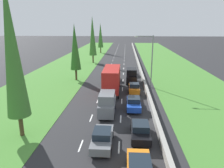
{
  "coord_description": "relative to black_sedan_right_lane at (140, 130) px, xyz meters",
  "views": [
    {
      "loc": [
        2.22,
        -1.98,
        10.66
      ],
      "look_at": [
        0.05,
        31.35,
        1.35
      ],
      "focal_mm": 34.12,
      "sensor_mm": 36.0,
      "label": 1
    }
  ],
  "objects": [
    {
      "name": "grass_verge_right",
      "position": [
        10.61,
        43.24,
        -0.79
      ],
      "size": [
        14.0,
        140.0,
        0.04
      ],
      "primitive_type": "cube",
      "color": "#478433",
      "rests_on": "ground"
    },
    {
      "name": "black_sedan_right_lane",
      "position": [
        0.0,
        0.0,
        0.0
      ],
      "size": [
        1.82,
        4.5,
        1.64
      ],
      "color": "black",
      "rests_on": "ground"
    },
    {
      "name": "poplar_tree_nearest",
      "position": [
        -11.71,
        -0.26,
        7.73
      ],
      "size": [
        2.17,
        2.17,
        14.99
      ],
      "color": "#4C3823",
      "rests_on": "ground"
    },
    {
      "name": "black_van_right_lane",
      "position": [
        -0.4,
        20.32,
        0.59
      ],
      "size": [
        1.96,
        4.9,
        2.82
      ],
      "color": "black",
      "rests_on": "ground"
    },
    {
      "name": "ground_plane",
      "position": [
        -3.74,
        43.24,
        -0.81
      ],
      "size": [
        300.0,
        300.0,
        0.0
      ],
      "primitive_type": "plane",
      "color": "#28282B",
      "rests_on": "ground"
    },
    {
      "name": "grey_sedan_centre_lane",
      "position": [
        -3.5,
        -1.65,
        0.0
      ],
      "size": [
        1.82,
        4.5,
        1.64
      ],
      "color": "slate",
      "rests_on": "ground"
    },
    {
      "name": "red_hatchback_centre_lane",
      "position": [
        -3.95,
        22.47,
        0.02
      ],
      "size": [
        1.74,
        3.9,
        1.72
      ],
      "color": "red",
      "rests_on": "ground"
    },
    {
      "name": "grey_van_centre_lane",
      "position": [
        -3.68,
        5.51,
        0.59
      ],
      "size": [
        1.96,
        4.9,
        2.82
      ],
      "color": "slate",
      "rests_on": "ground"
    },
    {
      "name": "grass_verge_left",
      "position": [
        -16.39,
        43.24,
        -0.79
      ],
      "size": [
        14.0,
        140.0,
        0.04
      ],
      "primitive_type": "cube",
      "color": "#478433",
      "rests_on": "ground"
    },
    {
      "name": "street_light_mast",
      "position": [
        2.62,
        17.68,
        4.42
      ],
      "size": [
        3.2,
        0.28,
        9.0
      ],
      "color": "gray",
      "rests_on": "ground"
    },
    {
      "name": "blue_sedan_right_lane",
      "position": [
        -0.39,
        7.45,
        0.0
      ],
      "size": [
        1.82,
        4.5,
        1.64
      ],
      "color": "#1E47B7",
      "rests_on": "ground"
    },
    {
      "name": "red_box_truck_centre_lane",
      "position": [
        -3.68,
        14.43,
        1.37
      ],
      "size": [
        2.46,
        9.4,
        4.18
      ],
      "color": "black",
      "rests_on": "ground"
    },
    {
      "name": "median_barrier",
      "position": [
        1.96,
        43.24,
        -0.39
      ],
      "size": [
        0.44,
        120.0,
        0.85
      ],
      "primitive_type": "cube",
      "color": "#9E9B93",
      "rests_on": "ground"
    },
    {
      "name": "poplar_tree_second",
      "position": [
        -11.29,
        21.88,
        5.73
      ],
      "size": [
        2.07,
        2.07,
        10.99
      ],
      "color": "#4C3823",
      "rests_on": "ground"
    },
    {
      "name": "orange_hatchback_right_lane",
      "position": [
        -0.1,
        14.16,
        0.02
      ],
      "size": [
        1.74,
        3.9,
        1.72
      ],
      "color": "orange",
      "rests_on": "ground"
    },
    {
      "name": "white_sedan_right_lane",
      "position": [
        -0.36,
        27.11,
        0.0
      ],
      "size": [
        1.82,
        4.5,
        1.64
      ],
      "color": "white",
      "rests_on": "ground"
    },
    {
      "name": "poplar_tree_third",
      "position": [
        -11.0,
        42.22,
        6.81
      ],
      "size": [
        2.13,
        2.13,
        13.14
      ],
      "color": "#4C3823",
      "rests_on": "ground"
    },
    {
      "name": "poplar_tree_fourth",
      "position": [
        -11.36,
        64.32,
        5.93
      ],
      "size": [
        2.08,
        2.08,
        11.39
      ],
      "color": "#4C3823",
      "rests_on": "ground"
    },
    {
      "name": "lane_markings",
      "position": [
        -3.74,
        43.24,
        -0.81
      ],
      "size": [
        3.64,
        116.0,
        0.01
      ],
      "color": "white",
      "rests_on": "ground"
    }
  ]
}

